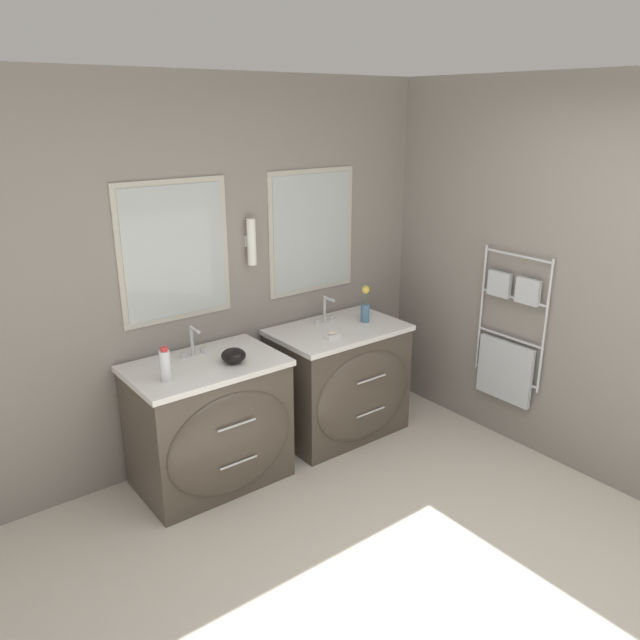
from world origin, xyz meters
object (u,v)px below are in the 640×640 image
Objects in this scene: toiletry_bottle at (165,365)px; flower_vase at (365,307)px; amenity_bowl at (234,356)px; vanity_left at (212,424)px; vanity_right at (341,381)px.

flower_vase is (1.64, 0.09, 0.02)m from toiletry_bottle.
amenity_bowl is (0.46, 0.00, -0.05)m from toiletry_bottle.
flower_vase is (1.19, 0.09, 0.07)m from amenity_bowl.
toiletry_bottle is (-0.31, -0.06, 0.52)m from vanity_left.
toiletry_bottle is 0.76× the size of flower_vase.
amenity_bowl is (0.15, -0.06, 0.46)m from vanity_left.
amenity_bowl is at bearing 0.09° from toiletry_bottle.
vanity_left is 0.61m from toiletry_bottle.
toiletry_bottle is 1.36× the size of amenity_bowl.
vanity_right is 1.05m from amenity_bowl.
amenity_bowl is at bearing -175.77° from flower_vase.
vanity_right is at bearing 2.58° from toiletry_bottle.
vanity_left and vanity_right have the same top height.
amenity_bowl reaches higher than vanity_left.
flower_vase reaches higher than amenity_bowl.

